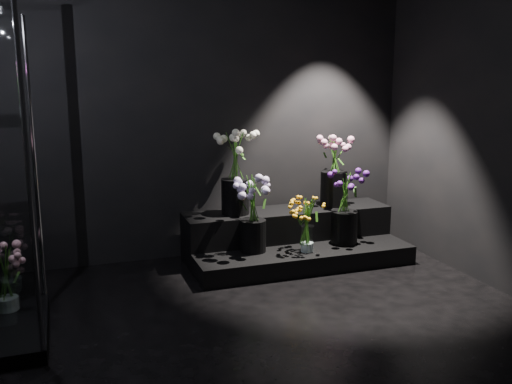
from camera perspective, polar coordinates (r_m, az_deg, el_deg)
name	(u,v)px	position (r m, az deg, el deg)	size (l,w,h in m)	color
floor	(281,345)	(3.78, 2.54, -15.07)	(4.00, 4.00, 0.00)	black
wall_back	(202,107)	(5.29, -5.43, 8.44)	(4.00, 4.00, 0.00)	black
display_riser	(292,239)	(5.36, 3.66, -4.72)	(1.98, 0.88, 0.44)	black
bouquet_orange_bells	(307,224)	(4.99, 5.17, -3.22)	(0.36, 0.36, 0.47)	white
bouquet_lilac	(253,207)	(4.95, -0.31, -1.48)	(0.42, 0.42, 0.69)	black
bouquet_purple	(345,205)	(5.25, 8.88, -1.24)	(0.43, 0.43, 0.66)	black
bouquet_cream_roses	(235,167)	(5.15, -2.10, 2.54)	(0.41, 0.41, 0.77)	black
bouquet_pink_roses	(334,166)	(5.54, 7.82, 2.55)	(0.40, 0.40, 0.67)	black
bouquet_case_base_pink	(5,277)	(4.31, -23.80, -7.74)	(0.43, 0.43, 0.46)	white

